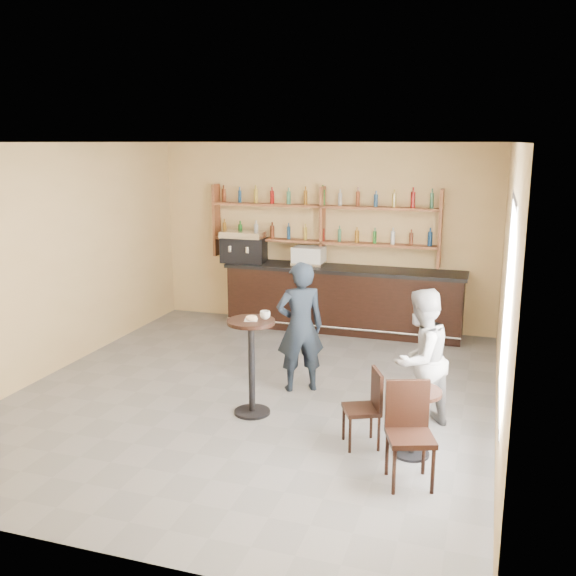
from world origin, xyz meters
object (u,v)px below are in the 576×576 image
(bar_counter, at_px, (343,299))
(pastry_case, at_px, (309,256))
(espresso_machine, at_px, (244,246))
(chair_south, at_px, (410,436))
(pedestal_table, at_px, (252,367))
(cafe_table, at_px, (412,423))
(patron_second, at_px, (420,360))
(man_main, at_px, (300,327))
(chair_west, at_px, (361,409))

(bar_counter, bearing_deg, pastry_case, 180.00)
(espresso_machine, relative_size, chair_south, 0.78)
(pedestal_table, distance_m, cafe_table, 2.03)
(pedestal_table, xyz_separation_m, patron_second, (1.95, 0.22, 0.23))
(patron_second, bearing_deg, pastry_case, -114.86)
(chair_south, bearing_deg, bar_counter, 90.67)
(espresso_machine, bearing_deg, pastry_case, -7.28)
(chair_south, bearing_deg, pastry_case, 96.88)
(pedestal_table, distance_m, man_main, 1.01)
(man_main, xyz_separation_m, chair_west, (1.09, -1.34, -0.44))
(espresso_machine, relative_size, chair_west, 0.90)
(pastry_case, relative_size, patron_second, 0.33)
(man_main, relative_size, cafe_table, 2.38)
(bar_counter, bearing_deg, espresso_machine, 180.00)
(chair_south, height_order, patron_second, patron_second)
(pedestal_table, xyz_separation_m, chair_west, (1.42, -0.42, -0.16))
(bar_counter, height_order, espresso_machine, espresso_machine)
(pastry_case, xyz_separation_m, chair_south, (2.39, -4.82, -0.78))
(espresso_machine, height_order, chair_west, espresso_machine)
(bar_counter, height_order, pastry_case, pastry_case)
(man_main, height_order, chair_west, man_main)
(pedestal_table, bearing_deg, bar_counter, 86.21)
(pedestal_table, bearing_deg, man_main, 70.33)
(pastry_case, distance_m, chair_west, 4.62)
(man_main, bearing_deg, chair_west, 100.42)
(pedestal_table, bearing_deg, cafe_table, -13.56)
(chair_west, bearing_deg, cafe_table, 59.46)
(pedestal_table, relative_size, patron_second, 0.72)
(chair_south, distance_m, patron_second, 1.34)
(chair_south, bearing_deg, chair_west, 113.26)
(pastry_case, relative_size, cafe_table, 0.75)
(chair_south, xyz_separation_m, patron_second, (-0.07, 1.29, 0.32))
(pedestal_table, bearing_deg, patron_second, 6.43)
(cafe_table, height_order, patron_second, patron_second)
(pedestal_table, xyz_separation_m, cafe_table, (1.97, -0.47, -0.22))
(pedestal_table, relative_size, chair_south, 1.19)
(espresso_machine, height_order, patron_second, espresso_machine)
(pastry_case, relative_size, man_main, 0.32)
(bar_counter, relative_size, chair_south, 4.18)
(bar_counter, relative_size, man_main, 2.39)
(man_main, relative_size, chair_south, 1.75)
(bar_counter, distance_m, pastry_case, 0.95)
(bar_counter, distance_m, espresso_machine, 2.00)
(bar_counter, relative_size, chair_west, 4.86)
(espresso_machine, bearing_deg, pedestal_table, -74.50)
(pastry_case, xyz_separation_m, patron_second, (2.32, -3.53, -0.46))
(pastry_case, height_order, cafe_table, pastry_case)
(patron_second, bearing_deg, chair_south, 35.02)
(pastry_case, bearing_deg, man_main, -73.85)
(bar_counter, xyz_separation_m, chair_west, (1.17, -4.17, -0.13))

